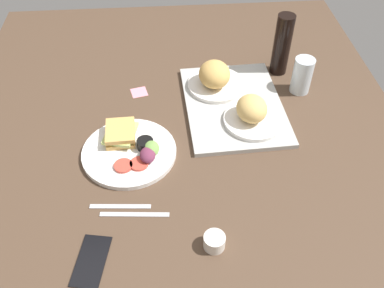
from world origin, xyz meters
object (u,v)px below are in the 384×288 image
at_px(bread_plate_near, 215,78).
at_px(espresso_cup, 214,242).
at_px(serving_tray, 234,105).
at_px(soda_bottle, 282,45).
at_px(knife, 135,214).
at_px(sticky_note, 139,92).
at_px(fork, 120,206).
at_px(plate_with_salad, 130,149).
at_px(bread_plate_far, 252,113).
at_px(cell_phone, 91,261).
at_px(drinking_glass, 302,75).

bearing_deg(bread_plate_near, espresso_cup, -6.76).
xyz_separation_m(serving_tray, soda_bottle, (-0.20, 0.20, 0.11)).
xyz_separation_m(knife, sticky_note, (-0.54, 0.01, -0.00)).
xyz_separation_m(espresso_cup, sticky_note, (-0.65, -0.20, -0.02)).
bearing_deg(knife, soda_bottle, 54.40).
distance_m(serving_tray, knife, 0.55).
distance_m(serving_tray, fork, 0.55).
relative_size(plate_with_salad, knife, 1.54).
bearing_deg(fork, bread_plate_near, 61.76).
height_order(bread_plate_far, soda_bottle, soda_bottle).
xyz_separation_m(plate_with_salad, cell_phone, (0.37, -0.09, -0.01)).
bearing_deg(sticky_note, drinking_glass, 86.67).
bearing_deg(sticky_note, fork, -5.21).
bearing_deg(espresso_cup, fork, -120.08).
xyz_separation_m(bread_plate_far, cell_phone, (0.46, -0.49, -0.05)).
distance_m(plate_with_salad, soda_bottle, 0.68).
distance_m(serving_tray, espresso_cup, 0.56).
xyz_separation_m(drinking_glass, soda_bottle, (-0.12, -0.05, 0.05)).
bearing_deg(bread_plate_far, bread_plate_near, -152.64).
distance_m(knife, cell_phone, 0.17).
height_order(drinking_glass, knife, drinking_glass).
xyz_separation_m(bread_plate_near, drinking_glass, (0.02, 0.31, 0.01)).
distance_m(bread_plate_far, espresso_cup, 0.48).
distance_m(plate_with_salad, drinking_glass, 0.66).
xyz_separation_m(plate_with_salad, espresso_cup, (0.35, 0.22, 0.00)).
bearing_deg(plate_with_salad, cell_phone, -13.55).
distance_m(cell_phone, sticky_note, 0.68).
bearing_deg(serving_tray, cell_phone, -38.16).
height_order(cell_phone, sticky_note, cell_phone).
bearing_deg(espresso_cup, knife, -118.63).
bearing_deg(soda_bottle, serving_tray, -45.51).
bearing_deg(sticky_note, espresso_cup, 17.04).
xyz_separation_m(serving_tray, drinking_glass, (-0.07, 0.25, 0.06)).
height_order(bread_plate_far, fork, bread_plate_far).
relative_size(bread_plate_near, soda_bottle, 0.89).
relative_size(bread_plate_near, sticky_note, 3.69).
relative_size(bread_plate_far, espresso_cup, 3.54).
distance_m(serving_tray, sticky_note, 0.35).
xyz_separation_m(bread_plate_far, drinking_glass, (-0.17, 0.21, 0.01)).
distance_m(espresso_cup, cell_phone, 0.31).
bearing_deg(knife, espresso_cup, -23.63).
relative_size(espresso_cup, cell_phone, 0.39).
relative_size(bread_plate_far, drinking_glass, 1.50).
height_order(bread_plate_near, espresso_cup, bread_plate_near).
height_order(soda_bottle, fork, soda_bottle).
bearing_deg(fork, cell_phone, -107.15).
bearing_deg(drinking_glass, plate_with_salad, -66.20).
height_order(drinking_glass, sticky_note, drinking_glass).
height_order(plate_with_salad, soda_bottle, soda_bottle).
height_order(plate_with_salad, sticky_note, plate_with_salad).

